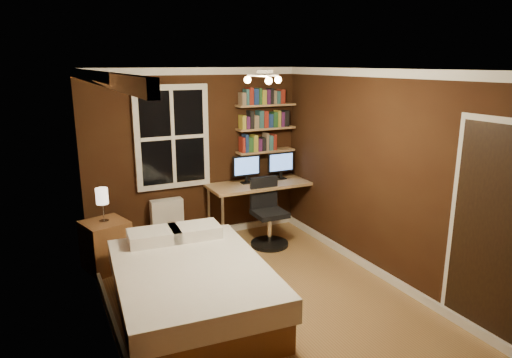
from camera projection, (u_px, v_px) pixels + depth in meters
name	position (u px, v px, depth m)	size (l,w,h in m)	color
floor	(260.00, 298.00, 5.12)	(4.20, 4.20, 0.00)	olive
wall_back	(196.00, 156.00, 6.64)	(3.20, 0.04, 2.50)	black
wall_left	(102.00, 212.00, 4.13)	(0.04, 4.20, 2.50)	black
wall_right	(379.00, 175.00, 5.48)	(0.04, 4.20, 2.50)	black
ceiling	(260.00, 69.00, 4.50)	(3.20, 4.20, 0.02)	white
window	(172.00, 137.00, 6.39)	(1.06, 0.06, 1.46)	white
door	(490.00, 235.00, 4.18)	(0.03, 0.82, 2.05)	black
ceiling_fixture	(265.00, 80.00, 4.44)	(0.44, 0.44, 0.18)	beige
bookshelf_lower	(266.00, 151.00, 6.99)	(0.92, 0.22, 0.03)	#AD7D53
books_row_lower	(266.00, 143.00, 6.96)	(0.54, 0.16, 0.23)	maroon
bookshelf_middle	(266.00, 128.00, 6.90)	(0.92, 0.22, 0.03)	#AD7D53
books_row_middle	(266.00, 120.00, 6.87)	(0.66, 0.16, 0.23)	navy
bookshelf_upper	(266.00, 105.00, 6.82)	(0.92, 0.22, 0.03)	#AD7D53
books_row_upper	(266.00, 96.00, 6.78)	(0.66, 0.16, 0.23)	#285F2D
bed	(191.00, 288.00, 4.73)	(1.62, 2.16, 0.70)	brown
nightstand	(106.00, 245.00, 5.79)	(0.51, 0.51, 0.63)	brown
bedside_lamp	(103.00, 205.00, 5.66)	(0.15, 0.15, 0.43)	white
radiator	(167.00, 222.00, 6.55)	(0.45, 0.16, 0.68)	silver
desk	(265.00, 186.00, 6.86)	(1.72, 0.65, 0.82)	#AD7D53
monitor_left	(246.00, 169.00, 6.76)	(0.44, 0.12, 0.42)	black
monitor_right	(281.00, 166.00, 7.01)	(0.44, 0.12, 0.42)	black
desk_lamp	(315.00, 165.00, 7.02)	(0.14, 0.32, 0.44)	silver
office_chair	(268.00, 220.00, 6.55)	(0.54, 0.54, 0.98)	black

